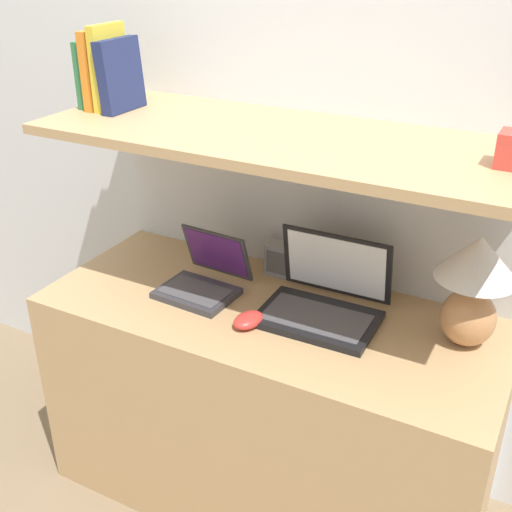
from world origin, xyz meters
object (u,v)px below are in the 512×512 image
at_px(router_box, 280,259).
at_px(book_green, 92,74).
at_px(computer_mouse, 248,320).
at_px(book_yellow, 109,67).
at_px(laptop_large, 324,301).
at_px(book_orange, 100,69).
at_px(laptop_small, 203,279).
at_px(book_navy, 120,75).
at_px(table_lamp, 474,282).

height_order(router_box, book_green, book_green).
xyz_separation_m(computer_mouse, book_yellow, (-0.56, 0.17, 0.63)).
distance_m(book_green, book_yellow, 0.08).
bearing_deg(laptop_large, book_orange, 179.03).
bearing_deg(laptop_large, laptop_small, -173.47).
relative_size(laptop_small, router_box, 2.25).
bearing_deg(router_box, book_orange, -164.21).
bearing_deg(laptop_large, book_navy, 178.92).
height_order(router_box, book_orange, book_orange).
xyz_separation_m(router_box, book_yellow, (-0.51, -0.15, 0.59)).
bearing_deg(book_green, computer_mouse, -14.85).
bearing_deg(book_green, router_box, 14.86).
bearing_deg(book_yellow, laptop_large, -1.02).
xyz_separation_m(book_green, book_yellow, (0.07, 0.00, 0.02)).
distance_m(laptop_small, router_box, 0.27).
bearing_deg(book_navy, router_box, 18.17).
bearing_deg(book_orange, book_navy, 0.00).
height_order(laptop_small, book_yellow, book_yellow).
height_order(router_box, book_navy, book_navy).
xyz_separation_m(table_lamp, book_navy, (-1.09, -0.04, 0.44)).
bearing_deg(book_yellow, router_box, 16.83).
xyz_separation_m(laptop_large, book_navy, (-0.69, 0.01, 0.58)).
xyz_separation_m(router_box, book_navy, (-0.47, -0.15, 0.57)).
height_order(laptop_large, router_box, laptop_large).
bearing_deg(laptop_small, book_green, 172.13).
bearing_deg(laptop_small, book_navy, 169.31).
xyz_separation_m(laptop_small, computer_mouse, (0.22, -0.11, -0.02)).
bearing_deg(laptop_large, table_lamp, 7.52).
bearing_deg(book_yellow, laptop_small, -9.48).
bearing_deg(laptop_large, router_box, 143.07).
relative_size(laptop_small, book_orange, 1.07).
distance_m(laptop_large, book_green, 0.99).
relative_size(computer_mouse, book_green, 0.58).
bearing_deg(book_navy, book_green, 180.00).
height_order(computer_mouse, book_navy, book_navy).
bearing_deg(router_box, laptop_large, -36.93).
relative_size(computer_mouse, book_orange, 0.50).
relative_size(table_lamp, laptop_small, 1.29).
height_order(laptop_small, router_box, laptop_small).
xyz_separation_m(table_lamp, book_green, (-1.20, -0.04, 0.43)).
relative_size(router_box, book_green, 0.55).
distance_m(laptop_small, computer_mouse, 0.25).
bearing_deg(router_box, book_green, -165.14).
height_order(table_lamp, computer_mouse, table_lamp).
height_order(table_lamp, book_orange, book_orange).
xyz_separation_m(router_box, book_orange, (-0.54, -0.15, 0.59)).
bearing_deg(book_yellow, book_green, 180.00).
distance_m(router_box, book_yellow, 0.80).
xyz_separation_m(computer_mouse, book_green, (-0.63, 0.17, 0.60)).
relative_size(table_lamp, computer_mouse, 2.76).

